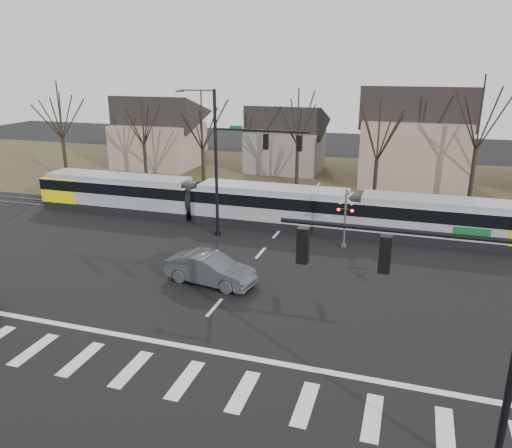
% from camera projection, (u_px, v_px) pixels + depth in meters
% --- Properties ---
extents(ground, '(140.00, 140.00, 0.00)m').
position_uv_depth(ground, '(198.00, 326.00, 23.51)').
color(ground, black).
extents(grass_verge, '(140.00, 28.00, 0.01)m').
position_uv_depth(grass_verge, '(322.00, 181.00, 52.53)').
color(grass_verge, '#38331E').
rests_on(grass_verge, ground).
extents(crosswalk, '(27.00, 2.60, 0.01)m').
position_uv_depth(crosswalk, '(158.00, 374.00, 19.88)').
color(crosswalk, silver).
rests_on(crosswalk, ground).
extents(stop_line, '(28.00, 0.35, 0.01)m').
position_uv_depth(stop_line, '(182.00, 346.00, 21.87)').
color(stop_line, silver).
rests_on(stop_line, ground).
extents(lane_dashes, '(0.18, 30.00, 0.01)m').
position_uv_depth(lane_dashes, '(284.00, 226.00, 38.02)').
color(lane_dashes, silver).
rests_on(lane_dashes, ground).
extents(rail_pair, '(90.00, 1.52, 0.06)m').
position_uv_depth(rail_pair, '(283.00, 226.00, 37.83)').
color(rail_pair, '#59595E').
rests_on(rail_pair, ground).
extents(tram, '(39.46, 2.93, 2.99)m').
position_uv_depth(tram, '(270.00, 204.00, 37.83)').
color(tram, gray).
rests_on(tram, ground).
extents(sedan, '(3.48, 5.78, 1.71)m').
position_uv_depth(sedan, '(210.00, 269.00, 27.86)').
color(sedan, '#424548').
rests_on(sedan, ground).
extents(signal_pole_near_right, '(6.72, 0.44, 8.00)m').
position_uv_depth(signal_pole_near_right, '(444.00, 320.00, 13.57)').
color(signal_pole_near_right, black).
rests_on(signal_pole_near_right, ground).
extents(signal_pole_far, '(9.28, 0.44, 10.20)m').
position_uv_depth(signal_pole_far, '(238.00, 158.00, 33.78)').
color(signal_pole_far, black).
rests_on(signal_pole_far, ground).
extents(rail_crossing_signal, '(1.08, 0.36, 4.00)m').
position_uv_depth(rail_crossing_signal, '(345.00, 220.00, 33.09)').
color(rail_crossing_signal, '#59595B').
rests_on(rail_crossing_signal, ground).
extents(tree_row, '(59.20, 7.20, 10.00)m').
position_uv_depth(tree_row, '(334.00, 142.00, 44.97)').
color(tree_row, black).
rests_on(tree_row, ground).
extents(house_a, '(9.72, 8.64, 8.60)m').
position_uv_depth(house_a, '(158.00, 128.00, 58.71)').
color(house_a, gray).
rests_on(house_a, ground).
extents(house_b, '(8.64, 7.56, 7.65)m').
position_uv_depth(house_b, '(286.00, 136.00, 56.37)').
color(house_b, slate).
rests_on(house_b, ground).
extents(house_c, '(10.80, 8.64, 10.10)m').
position_uv_depth(house_c, '(416.00, 133.00, 49.24)').
color(house_c, gray).
rests_on(house_c, ground).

